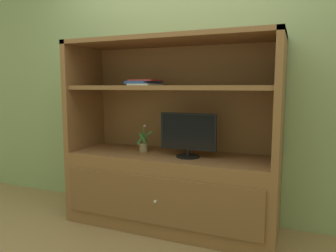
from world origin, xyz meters
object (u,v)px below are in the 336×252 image
at_px(potted_plant, 144,146).
at_px(magazine_stack, 145,83).
at_px(tv_monitor, 188,134).
at_px(media_console, 171,169).

height_order(potted_plant, magazine_stack, magazine_stack).
bearing_deg(magazine_stack, tv_monitor, -6.77).
xyz_separation_m(media_console, magazine_stack, (-0.24, -0.01, 0.75)).
xyz_separation_m(tv_monitor, potted_plant, (-0.44, 0.06, -0.14)).
relative_size(tv_monitor, potted_plant, 1.92).
distance_m(tv_monitor, potted_plant, 0.46).
xyz_separation_m(media_console, tv_monitor, (0.18, -0.06, 0.33)).
bearing_deg(potted_plant, media_console, -0.44).
bearing_deg(potted_plant, magazine_stack, -21.40).
height_order(tv_monitor, potted_plant, tv_monitor).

